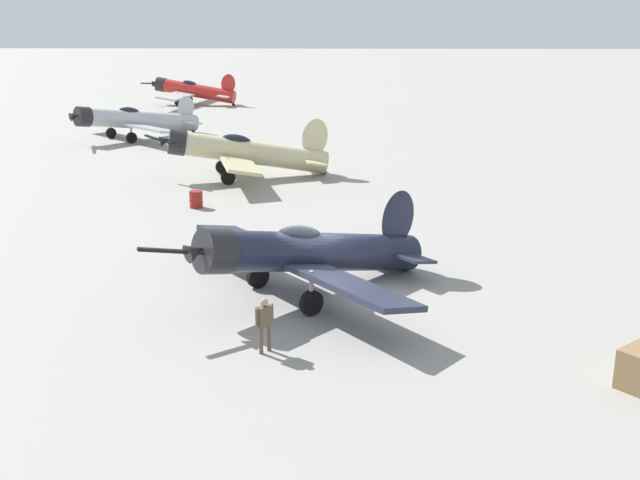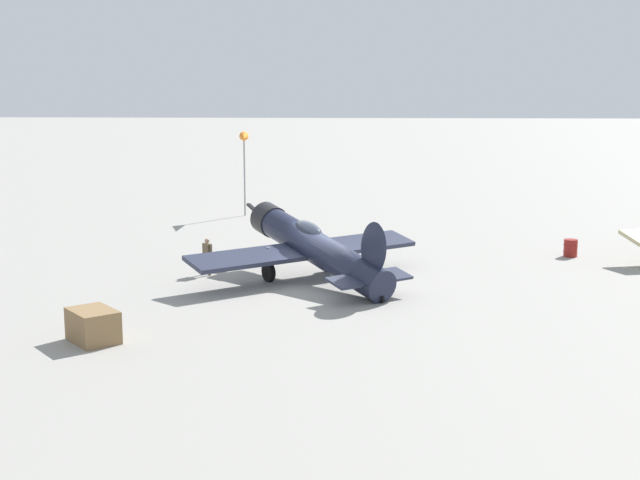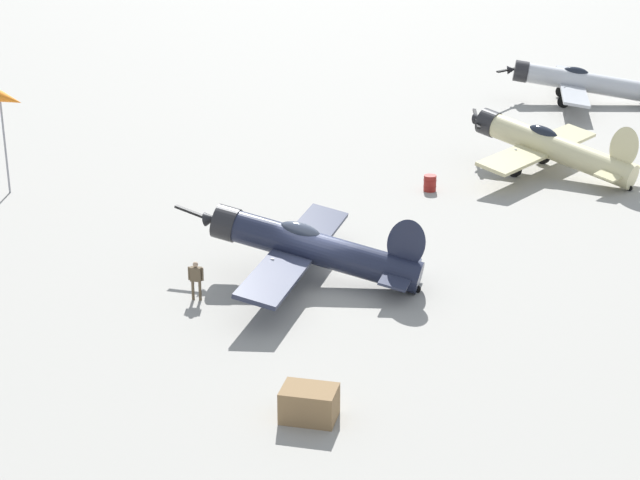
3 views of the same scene
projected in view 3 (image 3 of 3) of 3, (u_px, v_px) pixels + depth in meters
ground_plane at (320, 282)px, 42.63m from camera, size 400.00×400.00×0.00m
airplane_foreground at (309, 247)px, 42.23m from camera, size 9.31×9.18×3.15m
airplane_mid_apron at (549, 146)px, 55.99m from camera, size 10.17×10.48×3.39m
airplane_far_line at (582, 82)px, 71.40m from camera, size 9.95×9.93×3.00m
ground_crew_mechanic at (196, 277)px, 40.63m from camera, size 0.45×0.46×1.58m
equipment_crate at (309, 404)px, 32.34m from camera, size 2.01×2.06×1.03m
fuel_drum at (430, 183)px, 53.62m from camera, size 0.67×0.67×0.82m
windsock_mast at (10, 103)px, 51.18m from camera, size 0.86×2.12×5.23m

